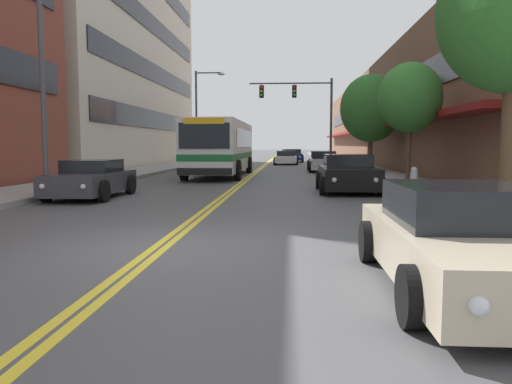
# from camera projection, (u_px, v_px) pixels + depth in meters

# --- Properties ---
(ground_plane) EXTENTS (240.00, 240.00, 0.00)m
(ground_plane) POSITION_uv_depth(u_px,v_px,m) (266.00, 164.00, 45.33)
(ground_plane) COLOR #4C4C4F
(sidewalk_left) EXTENTS (2.97, 106.00, 0.17)m
(sidewalk_left) POSITION_uv_depth(u_px,v_px,m) (190.00, 163.00, 45.81)
(sidewalk_left) COLOR gray
(sidewalk_left) RESTS_ON ground_plane
(sidewalk_right) EXTENTS (2.97, 106.00, 0.17)m
(sidewalk_right) POSITION_uv_depth(u_px,v_px,m) (344.00, 163.00, 44.84)
(sidewalk_right) COLOR gray
(sidewalk_right) RESTS_ON ground_plane
(centre_line) EXTENTS (0.34, 106.00, 0.01)m
(centre_line) POSITION_uv_depth(u_px,v_px,m) (266.00, 164.00, 45.33)
(centre_line) COLOR yellow
(centre_line) RESTS_ON ground_plane
(storefront_row_right) EXTENTS (9.10, 68.00, 8.13)m
(storefront_row_right) POSITION_uv_depth(u_px,v_px,m) (410.00, 118.00, 44.07)
(storefront_row_right) COLOR brown
(storefront_row_right) RESTS_ON ground_plane
(city_bus) EXTENTS (2.92, 11.08, 2.99)m
(city_bus) POSITION_uv_depth(u_px,v_px,m) (221.00, 145.00, 27.92)
(city_bus) COLOR silver
(city_bus) RESTS_ON ground_plane
(car_dark_grey_parked_left_near) EXTENTS (2.00, 4.25, 1.25)m
(car_dark_grey_parked_left_near) POSITION_uv_depth(u_px,v_px,m) (91.00, 180.00, 16.39)
(car_dark_grey_parked_left_near) COLOR #38383D
(car_dark_grey_parked_left_near) RESTS_ON ground_plane
(car_beige_parked_left_mid) EXTENTS (2.13, 4.17, 1.25)m
(car_beige_parked_left_mid) POSITION_uv_depth(u_px,v_px,m) (211.00, 159.00, 41.20)
(car_beige_parked_left_mid) COLOR #BCAD89
(car_beige_parked_left_mid) RESTS_ON ground_plane
(car_champagne_parked_right_foreground) EXTENTS (2.08, 4.51, 1.26)m
(car_champagne_parked_right_foreground) POSITION_uv_depth(u_px,v_px,m) (463.00, 241.00, 6.03)
(car_champagne_parked_right_foreground) COLOR beige
(car_champagne_parked_right_foreground) RESTS_ON ground_plane
(car_silver_parked_right_mid) EXTENTS (2.01, 4.77, 1.32)m
(car_silver_parked_right_mid) POSITION_uv_depth(u_px,v_px,m) (323.00, 162.00, 32.52)
(car_silver_parked_right_mid) COLOR #B7B7BC
(car_silver_parked_right_mid) RESTS_ON ground_plane
(car_black_parked_right_far) EXTENTS (2.20, 4.29, 1.38)m
(car_black_parked_right_far) POSITION_uv_depth(u_px,v_px,m) (348.00, 174.00, 18.42)
(car_black_parked_right_far) COLOR black
(car_black_parked_right_far) RESTS_ON ground_plane
(car_navy_moving_lead) EXTENTS (2.07, 4.33, 1.28)m
(car_navy_moving_lead) POSITION_uv_depth(u_px,v_px,m) (293.00, 156.00, 49.82)
(car_navy_moving_lead) COLOR #19234C
(car_navy_moving_lead) RESTS_ON ground_plane
(car_charcoal_moving_second) EXTENTS (2.00, 4.86, 1.16)m
(car_charcoal_moving_second) POSITION_uv_depth(u_px,v_px,m) (288.00, 155.00, 59.02)
(car_charcoal_moving_second) COLOR #232328
(car_charcoal_moving_second) RESTS_ON ground_plane
(car_white_moving_third) EXTENTS (2.10, 4.22, 1.19)m
(car_white_moving_third) POSITION_uv_depth(u_px,v_px,m) (286.00, 158.00, 43.82)
(car_white_moving_third) COLOR white
(car_white_moving_third) RESTS_ON ground_plane
(traffic_signal_mast) EXTENTS (6.20, 0.38, 6.63)m
(traffic_signal_mast) POSITION_uv_depth(u_px,v_px,m) (303.00, 104.00, 37.12)
(traffic_signal_mast) COLOR #47474C
(traffic_signal_mast) RESTS_ON ground_plane
(street_lamp_left_near) EXTENTS (2.42, 0.28, 9.14)m
(street_lamp_left_near) POSITION_uv_depth(u_px,v_px,m) (50.00, 23.00, 14.89)
(street_lamp_left_near) COLOR #47474C
(street_lamp_left_near) RESTS_ON ground_plane
(street_lamp_left_far) EXTENTS (2.38, 0.28, 7.52)m
(street_lamp_left_far) POSITION_uv_depth(u_px,v_px,m) (201.00, 110.00, 39.56)
(street_lamp_left_far) COLOR #47474C
(street_lamp_left_far) RESTS_ON ground_plane
(street_tree_right_mid) EXTENTS (2.45, 2.45, 4.72)m
(street_tree_right_mid) POSITION_uv_depth(u_px,v_px,m) (410.00, 98.00, 19.19)
(street_tree_right_mid) COLOR brown
(street_tree_right_mid) RESTS_ON sidewalk_right
(street_tree_right_far) EXTENTS (3.70, 3.70, 5.80)m
(street_tree_right_far) POSITION_uv_depth(u_px,v_px,m) (371.00, 108.00, 30.17)
(street_tree_right_far) COLOR brown
(street_tree_right_far) RESTS_ON sidewalk_right
(fire_hydrant) EXTENTS (0.30, 0.22, 0.90)m
(fire_hydrant) POSITION_uv_depth(u_px,v_px,m) (414.00, 182.00, 15.14)
(fire_hydrant) COLOR #B7B7BC
(fire_hydrant) RESTS_ON sidewalk_right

